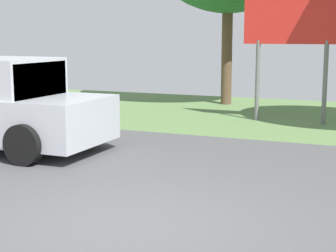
{
  "coord_description": "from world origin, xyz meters",
  "views": [
    {
      "loc": [
        3.03,
        -5.76,
        2.35
      ],
      "look_at": [
        0.18,
        1.0,
        1.1
      ],
      "focal_mm": 57.53,
      "sensor_mm": 36.0,
      "label": 1
    }
  ],
  "objects": [
    {
      "name": "ground_plane",
      "position": [
        0.0,
        2.95,
        -0.05
      ],
      "size": [
        40.0,
        22.0,
        0.2
      ],
      "color": "#4C4C4F"
    },
    {
      "name": "roadside_billboard",
      "position": [
        0.44,
        8.82,
        2.55
      ],
      "size": [
        2.6,
        0.12,
        3.5
      ],
      "color": "slate",
      "rests_on": "ground_plane"
    }
  ]
}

